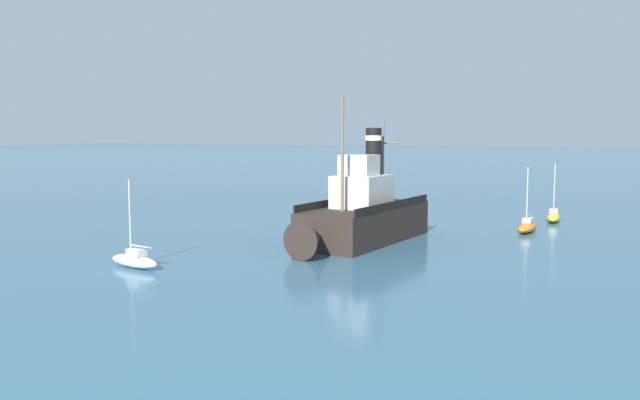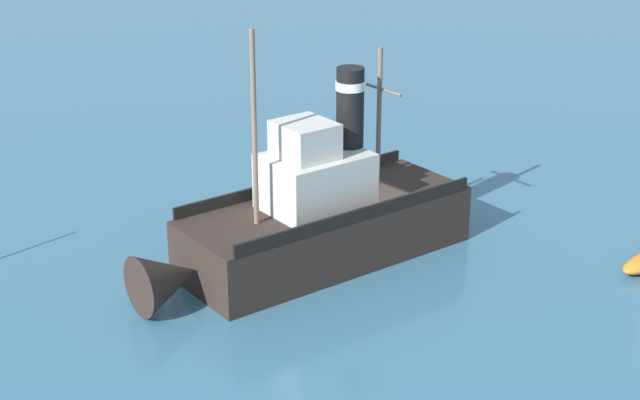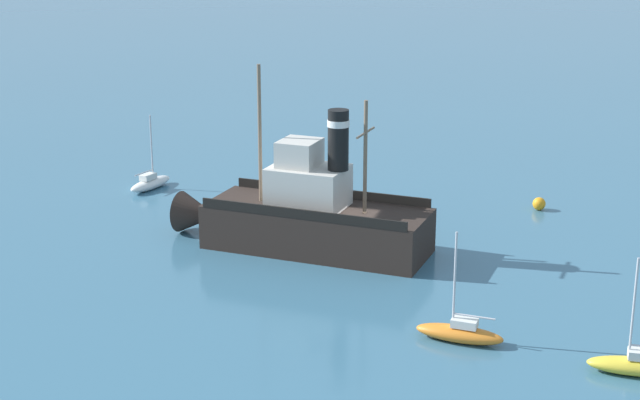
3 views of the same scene
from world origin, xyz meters
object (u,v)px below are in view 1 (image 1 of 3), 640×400
mooring_buoy (298,211)px  sailboat_orange (527,226)px  old_tugboat (361,216)px  sailboat_yellow (554,216)px  sailboat_white (135,260)px

mooring_buoy → sailboat_orange: bearing=174.6°
old_tugboat → sailboat_orange: old_tugboat is taller
sailboat_yellow → sailboat_white: (19.07, 30.17, 0.00)m
old_tugboat → sailboat_white: bearing=57.9°
old_tugboat → sailboat_orange: (-9.60, -9.74, -1.40)m
sailboat_orange → mooring_buoy: (20.27, -1.92, -0.03)m
sailboat_yellow → sailboat_white: 35.69m
sailboat_orange → mooring_buoy: bearing=-5.4°
sailboat_yellow → sailboat_orange: (1.14, 7.18, 0.00)m
old_tugboat → sailboat_orange: size_ratio=2.99×
sailboat_orange → sailboat_white: (17.93, 22.99, 0.00)m
sailboat_yellow → mooring_buoy: sailboat_yellow is taller
old_tugboat → mooring_buoy: bearing=-47.5°
sailboat_orange → sailboat_yellow: bearing=-99.0°
sailboat_orange → sailboat_white: bearing=52.1°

